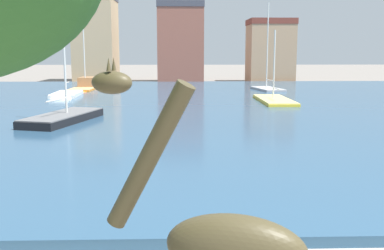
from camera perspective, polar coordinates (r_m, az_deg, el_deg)
name	(u,v)px	position (r m, az deg, el deg)	size (l,w,h in m)	color
harbor_water	(181,105)	(35.16, -1.42, 2.49)	(78.43, 51.56, 0.39)	#2D5170
sailboat_orange	(86,88)	(49.62, -13.27, 4.60)	(2.42, 9.66, 9.28)	orange
sailboat_white	(65,97)	(41.40, -15.69, 3.45)	(2.32, 5.83, 6.36)	white
sailboat_black	(69,119)	(27.20, -15.30, 0.71)	(3.83, 7.34, 7.58)	black
sailboat_yellow	(273,101)	(37.34, 10.14, 2.95)	(2.37, 8.28, 6.03)	gold
sailboat_grey	(266,90)	(48.03, 9.30, 4.40)	(2.97, 6.10, 9.26)	#939399
townhouse_corner_house	(96,38)	(67.42, -12.02, 10.63)	(5.71, 7.88, 12.34)	tan
townhouse_end_terrace	(180,43)	(63.71, -1.47, 10.27)	(6.27, 7.56, 10.90)	#8E5142
townhouse_narrow_midrow	(270,51)	(65.46, 9.82, 9.20)	(6.28, 5.83, 8.81)	tan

